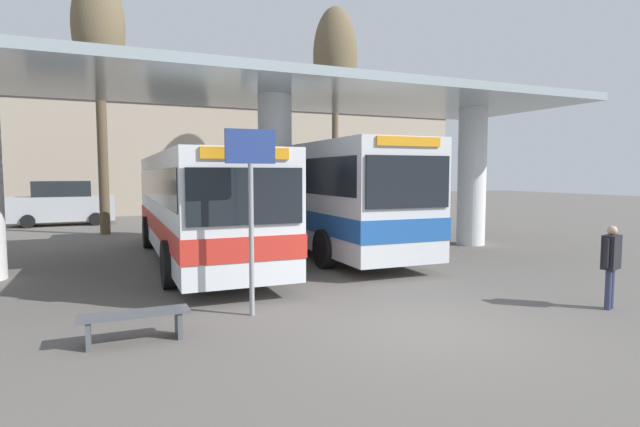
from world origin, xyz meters
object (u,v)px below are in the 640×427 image
(pedestrian_waiting, at_px, (611,258))
(poplar_tree_behind_left, at_px, (99,34))
(transit_bus_center_bay, at_px, (317,192))
(poplar_tree_behind_right, at_px, (335,59))
(waiting_bench_near_pillar, at_px, (135,320))
(transit_bus_left_bay, at_px, (198,201))
(info_sign_platform, at_px, (251,185))
(parked_car_street, at_px, (63,204))

(pedestrian_waiting, bearing_deg, poplar_tree_behind_left, 99.86)
(transit_bus_center_bay, xyz_separation_m, poplar_tree_behind_left, (-6.61, 7.03, 6.28))
(poplar_tree_behind_left, height_order, poplar_tree_behind_right, poplar_tree_behind_right)
(waiting_bench_near_pillar, bearing_deg, poplar_tree_behind_left, 90.85)
(transit_bus_left_bay, bearing_deg, poplar_tree_behind_left, -71.57)
(pedestrian_waiting, distance_m, poplar_tree_behind_left, 19.82)
(transit_bus_left_bay, height_order, poplar_tree_behind_left, poplar_tree_behind_left)
(pedestrian_waiting, bearing_deg, transit_bus_left_bay, 107.68)
(info_sign_platform, xyz_separation_m, pedestrian_waiting, (6.26, -2.33, -1.39))
(poplar_tree_behind_left, bearing_deg, pedestrian_waiting, -62.55)
(waiting_bench_near_pillar, xyz_separation_m, poplar_tree_behind_left, (-0.22, 14.72, 7.85))
(transit_bus_center_bay, bearing_deg, pedestrian_waiting, 103.25)
(poplar_tree_behind_left, bearing_deg, transit_bus_left_bay, -72.64)
(info_sign_platform, bearing_deg, parked_car_street, 102.13)
(transit_bus_left_bay, distance_m, info_sign_platform, 6.28)
(pedestrian_waiting, bearing_deg, info_sign_platform, 141.96)
(transit_bus_center_bay, distance_m, info_sign_platform, 8.27)
(transit_bus_center_bay, bearing_deg, poplar_tree_behind_left, -45.00)
(waiting_bench_near_pillar, relative_size, poplar_tree_behind_left, 0.15)
(waiting_bench_near_pillar, relative_size, parked_car_street, 0.34)
(pedestrian_waiting, bearing_deg, waiting_bench_near_pillar, 151.08)
(pedestrian_waiting, bearing_deg, parked_car_street, 98.29)
(waiting_bench_near_pillar, height_order, poplar_tree_behind_right, poplar_tree_behind_right)
(poplar_tree_behind_right, bearing_deg, parked_car_street, 170.61)
(transit_bus_left_bay, distance_m, pedestrian_waiting, 10.54)
(info_sign_platform, height_order, pedestrian_waiting, info_sign_platform)
(info_sign_platform, relative_size, parked_car_street, 0.71)
(transit_bus_left_bay, height_order, info_sign_platform, info_sign_platform)
(poplar_tree_behind_right, xyz_separation_m, parked_car_street, (-13.77, 2.28, -7.77))
(transit_bus_left_bay, relative_size, parked_car_street, 2.42)
(transit_bus_center_bay, distance_m, poplar_tree_behind_left, 11.51)
(transit_bus_left_bay, xyz_separation_m, poplar_tree_behind_right, (9.50, 10.46, 7.07))
(transit_bus_center_bay, xyz_separation_m, info_sign_platform, (-4.36, -7.02, 0.44))
(poplar_tree_behind_right, distance_m, parked_car_street, 15.97)
(pedestrian_waiting, relative_size, poplar_tree_behind_left, 0.15)
(transit_bus_left_bay, bearing_deg, info_sign_platform, 89.30)
(waiting_bench_near_pillar, bearing_deg, parked_car_street, 95.97)
(transit_bus_center_bay, distance_m, poplar_tree_behind_right, 13.03)
(info_sign_platform, height_order, poplar_tree_behind_right, poplar_tree_behind_right)
(waiting_bench_near_pillar, bearing_deg, poplar_tree_behind_right, 56.01)
(waiting_bench_near_pillar, bearing_deg, transit_bus_center_bay, 50.29)
(transit_bus_left_bay, bearing_deg, waiting_bench_near_pillar, 73.30)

